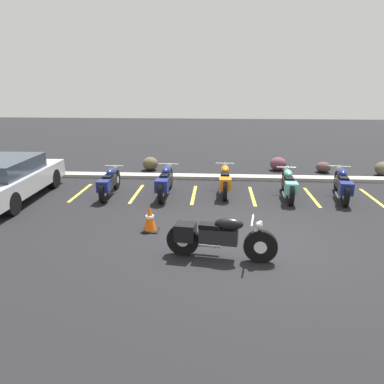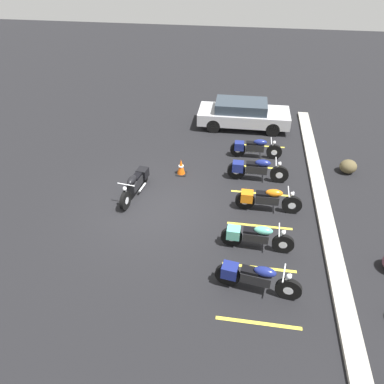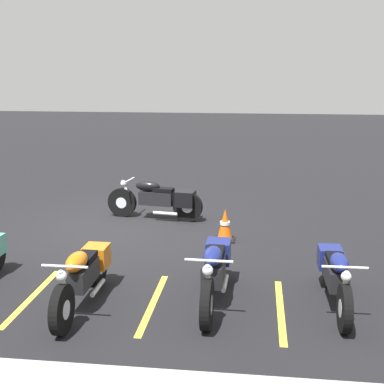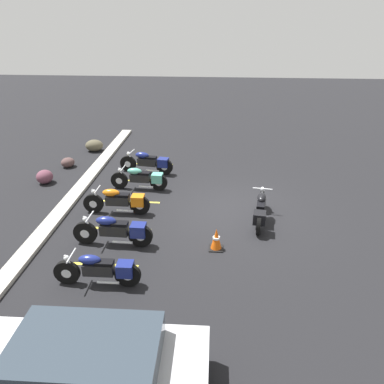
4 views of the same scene
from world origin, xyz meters
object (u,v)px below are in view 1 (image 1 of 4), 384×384
object	(u,v)px
motorcycle_black_featured	(215,236)
parked_bike_1	(165,182)
traffic_cone	(150,219)
parked_bike_0	(109,182)
landscape_rock_2	(323,167)
landscape_rock_0	(150,164)
parked_bike_4	(342,184)
landscape_rock_1	(278,164)
parked_bike_3	(288,184)
parked_bike_2	(225,180)
car_silver	(8,178)

from	to	relation	value
motorcycle_black_featured	parked_bike_1	xyz separation A→B (m)	(-1.60, 4.19, 0.01)
traffic_cone	parked_bike_0	bearing A→B (deg)	122.79
motorcycle_black_featured	landscape_rock_2	world-z (taller)	motorcycle_black_featured
parked_bike_0	landscape_rock_0	xyz separation A→B (m)	(0.64, 3.72, -0.18)
parked_bike_4	landscape_rock_1	bearing A→B (deg)	27.49
parked_bike_0	parked_bike_4	xyz separation A→B (m)	(7.17, 0.14, 0.03)
motorcycle_black_featured	parked_bike_4	world-z (taller)	parked_bike_4
parked_bike_3	parked_bike_4	distance (m)	1.62
parked_bike_3	parked_bike_4	bearing A→B (deg)	-86.36
parked_bike_4	parked_bike_3	bearing A→B (deg)	99.63
motorcycle_black_featured	parked_bike_4	bearing A→B (deg)	56.08
parked_bike_1	parked_bike_2	distance (m)	1.90
parked_bike_1	car_silver	xyz separation A→B (m)	(-4.69, -0.66, 0.20)
parked_bike_0	landscape_rock_0	world-z (taller)	parked_bike_0
parked_bike_0	landscape_rock_0	size ratio (longest dim) A/B	3.27
traffic_cone	parked_bike_1	bearing A→B (deg)	90.29
motorcycle_black_featured	parked_bike_2	size ratio (longest dim) A/B	1.01
parked_bike_1	landscape_rock_0	distance (m)	3.81
parked_bike_0	parked_bike_1	xyz separation A→B (m)	(1.76, 0.08, 0.03)
landscape_rock_1	landscape_rock_2	world-z (taller)	landscape_rock_1
car_silver	traffic_cone	bearing A→B (deg)	-115.60
parked_bike_0	parked_bike_4	bearing A→B (deg)	-89.49
parked_bike_4	landscape_rock_2	size ratio (longest dim) A/B	3.89
landscape_rock_0	parked_bike_2	bearing A→B (deg)	-47.58
parked_bike_2	parked_bike_4	size ratio (longest dim) A/B	0.98
landscape_rock_1	landscape_rock_2	size ratio (longest dim) A/B	1.12
car_silver	landscape_rock_0	size ratio (longest dim) A/B	6.59
parked_bike_3	parked_bike_4	world-z (taller)	parked_bike_4
parked_bike_1	parked_bike_4	distance (m)	5.42
parked_bike_4	landscape_rock_0	distance (m)	7.45
motorcycle_black_featured	parked_bike_3	world-z (taller)	motorcycle_black_featured
landscape_rock_2	parked_bike_0	bearing A→B (deg)	-153.51
motorcycle_black_featured	parked_bike_3	distance (m)	4.76
motorcycle_black_featured	car_silver	distance (m)	7.21
parked_bike_0	parked_bike_2	bearing A→B (deg)	-83.32
car_silver	parked_bike_2	bearing A→B (deg)	-81.78
landscape_rock_0	parked_bike_1	bearing A→B (deg)	-73.00
parked_bike_1	landscape_rock_2	xyz separation A→B (m)	(5.84, 3.70, -0.27)
landscape_rock_0	parked_bike_3	bearing A→B (deg)	-36.29
parked_bike_3	landscape_rock_2	xyz separation A→B (m)	(2.04, 3.67, -0.24)
motorcycle_black_featured	landscape_rock_1	size ratio (longest dim) A/B	3.44
parked_bike_2	parked_bike_3	bearing A→B (deg)	-99.91
motorcycle_black_featured	parked_bike_2	distance (m)	4.58
parked_bike_4	landscape_rock_0	world-z (taller)	parked_bike_4
landscape_rock_1	traffic_cone	xyz separation A→B (m)	(-4.08, -6.78, 0.04)
parked_bike_2	traffic_cone	xyz separation A→B (m)	(-1.85, -3.21, -0.16)
car_silver	landscape_rock_0	xyz separation A→B (m)	(3.58, 4.30, -0.41)
parked_bike_2	landscape_rock_2	size ratio (longest dim) A/B	3.82
landscape_rock_0	motorcycle_black_featured	bearing A→B (deg)	-70.91
parked_bike_3	motorcycle_black_featured	bearing A→B (deg)	155.20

